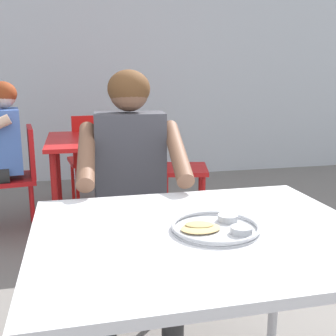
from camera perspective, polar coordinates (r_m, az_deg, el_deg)
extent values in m
cube|color=silver|center=(4.98, -9.21, 18.18)|extent=(12.00, 0.12, 3.40)
cube|color=silver|center=(1.32, 4.83, -9.23)|extent=(1.07, 0.87, 0.03)
cylinder|color=#B2B2B7|center=(1.77, -14.99, -16.94)|extent=(0.04, 0.04, 0.71)
cylinder|color=#B2B2B7|center=(1.96, 14.81, -13.78)|extent=(0.04, 0.04, 0.71)
cylinder|color=#B7BABF|center=(1.31, 6.63, -8.55)|extent=(0.28, 0.28, 0.01)
torus|color=#B7BABF|center=(1.31, 6.64, -8.11)|extent=(0.28, 0.28, 0.01)
cylinder|color=#B2B5BA|center=(1.28, 10.21, -8.56)|extent=(0.07, 0.07, 0.02)
cylinder|color=#C65119|center=(1.28, 10.21, -8.37)|extent=(0.06, 0.06, 0.01)
cylinder|color=#B2B5BA|center=(1.38, 8.36, -6.93)|extent=(0.07, 0.07, 0.02)
cylinder|color=maroon|center=(1.38, 8.36, -6.76)|extent=(0.06, 0.06, 0.01)
ellipsoid|color=tan|center=(1.30, 4.56, -8.39)|extent=(0.14, 0.11, 0.01)
ellipsoid|color=tan|center=(1.31, 4.37, -7.87)|extent=(0.10, 0.08, 0.01)
cube|color=#3F3F44|center=(2.19, -5.27, -8.25)|extent=(0.42, 0.44, 0.04)
cube|color=#3F3F44|center=(2.31, -5.69, -1.36)|extent=(0.37, 0.06, 0.41)
cylinder|color=#3F3F44|center=(2.14, -0.62, -15.29)|extent=(0.03, 0.03, 0.41)
cylinder|color=#3F3F44|center=(2.13, -9.12, -15.69)|extent=(0.03, 0.03, 0.41)
cylinder|color=#3F3F44|center=(2.44, -1.76, -11.61)|extent=(0.03, 0.03, 0.41)
cylinder|color=#3F3F44|center=(2.43, -9.10, -11.93)|extent=(0.03, 0.03, 0.41)
cylinder|color=#303030|center=(1.89, 0.68, -18.76)|extent=(0.10, 0.10, 0.45)
cylinder|color=#303030|center=(1.95, -0.27, -9.05)|extent=(0.15, 0.41, 0.12)
cylinder|color=#303030|center=(1.88, -8.94, -19.28)|extent=(0.10, 0.10, 0.45)
cylinder|color=#303030|center=(1.93, -9.22, -9.44)|extent=(0.15, 0.41, 0.12)
cube|color=#3F3F47|center=(2.05, -5.27, 0.01)|extent=(0.35, 0.23, 0.55)
cylinder|color=brown|center=(1.87, 1.29, 2.32)|extent=(0.11, 0.46, 0.25)
cylinder|color=brown|center=(1.85, -11.35, 1.92)|extent=(0.11, 0.46, 0.25)
sphere|color=brown|center=(2.00, -5.49, 10.58)|extent=(0.19, 0.19, 0.19)
ellipsoid|color=brown|center=(2.00, -5.50, 10.99)|extent=(0.21, 0.20, 0.18)
cube|color=red|center=(3.33, -9.61, 3.91)|extent=(0.82, 0.93, 0.03)
cylinder|color=#A31414|center=(3.02, -15.51, -4.41)|extent=(0.04, 0.04, 0.70)
cylinder|color=#A31414|center=(3.06, -2.30, -3.69)|extent=(0.04, 0.04, 0.70)
cylinder|color=#A31414|center=(3.80, -15.08, -0.88)|extent=(0.04, 0.04, 0.70)
cylinder|color=#A31414|center=(3.83, -4.57, -0.35)|extent=(0.04, 0.04, 0.70)
cube|color=red|center=(3.44, -21.67, -1.52)|extent=(0.48, 0.46, 0.04)
cube|color=red|center=(3.39, -18.59, 2.23)|extent=(0.09, 0.39, 0.39)
cylinder|color=red|center=(3.33, -18.38, -5.61)|extent=(0.03, 0.03, 0.40)
cylinder|color=red|center=(3.65, -18.61, -4.05)|extent=(0.03, 0.03, 0.40)
cube|color=red|center=(3.45, 2.29, -0.17)|extent=(0.47, 0.50, 0.04)
cube|color=red|center=(3.41, -0.64, 3.66)|extent=(0.13, 0.40, 0.43)
cylinder|color=red|center=(3.69, 4.51, -3.06)|extent=(0.03, 0.03, 0.43)
cylinder|color=red|center=(3.36, 4.95, -4.68)|extent=(0.03, 0.03, 0.43)
cylinder|color=red|center=(3.68, -0.20, -3.07)|extent=(0.03, 0.03, 0.43)
cylinder|color=red|center=(3.34, -0.23, -4.69)|extent=(0.03, 0.03, 0.43)
cube|color=red|center=(4.02, -10.48, 1.02)|extent=(0.49, 0.46, 0.04)
cube|color=red|center=(3.80, -10.11, 3.97)|extent=(0.42, 0.09, 0.44)
cylinder|color=red|center=(4.20, -13.17, -1.62)|extent=(0.03, 0.03, 0.39)
cylinder|color=red|center=(4.26, -8.39, -1.22)|extent=(0.03, 0.03, 0.39)
cylinder|color=red|center=(3.89, -12.52, -2.74)|extent=(0.03, 0.03, 0.39)
cylinder|color=red|center=(3.95, -7.37, -2.29)|extent=(0.03, 0.03, 0.39)
cube|color=#4C72C6|center=(3.36, -21.62, 3.59)|extent=(0.25, 0.37, 0.48)
sphere|color=beige|center=(3.33, -22.11, 9.39)|extent=(0.19, 0.19, 0.19)
ellipsoid|color=maroon|center=(3.33, -22.13, 9.64)|extent=(0.21, 0.20, 0.18)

